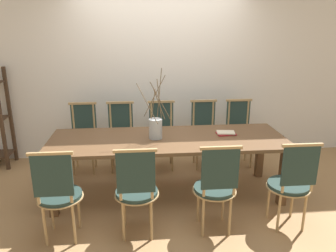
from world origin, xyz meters
The scene contains 14 objects.
ground_plane centered at (0.00, 0.00, 0.00)m, with size 16.00×16.00×0.00m, color #A87F51.
wall_rear centered at (0.00, 1.35, 1.60)m, with size 12.00×0.06×3.20m.
dining_table centered at (0.00, 0.00, 0.64)m, with size 2.79×0.96×0.73m.
chair_near_leftend centered at (-1.10, -0.82, 0.52)m, with size 0.43×0.43×0.97m.
chair_near_left centered at (-0.38, -0.82, 0.52)m, with size 0.43×0.43×0.97m.
chair_near_center centered at (0.39, -0.82, 0.52)m, with size 0.43×0.43×0.97m.
chair_near_right centered at (1.15, -0.82, 0.52)m, with size 0.43×0.43×0.97m.
chair_far_leftend centered at (-1.12, 0.82, 0.52)m, with size 0.43×0.43×0.97m.
chair_far_left centered at (-0.60, 0.82, 0.52)m, with size 0.43×0.43×0.97m.
chair_far_center centered at (-0.01, 0.82, 0.52)m, with size 0.43×0.43×0.97m.
chair_far_right centered at (0.61, 0.82, 0.52)m, with size 0.43×0.43×0.97m.
chair_far_rightend centered at (1.14, 0.82, 0.52)m, with size 0.43×0.43×0.97m.
vase_centerpiece centered at (-0.14, 0.01, 0.86)m, with size 0.39×0.35×0.83m.
book_stack centered at (0.72, 0.08, 0.74)m, with size 0.24×0.18×0.03m.
Camera 1 is at (-0.34, -3.63, 2.01)m, focal length 35.00 mm.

